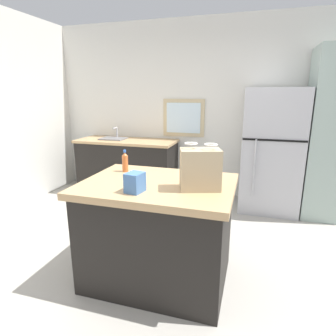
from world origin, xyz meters
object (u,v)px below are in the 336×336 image
(small_box, at_px, (135,182))
(bottle, at_px, (125,162))
(refrigerator, at_px, (271,151))
(kitchen_island, at_px, (158,231))
(tall_cabinet, at_px, (326,135))
(shopping_bag, at_px, (200,169))

(small_box, distance_m, bottle, 0.60)
(small_box, bearing_deg, refrigerator, 64.41)
(kitchen_island, height_order, bottle, bottle)
(refrigerator, distance_m, tall_cabinet, 0.70)
(small_box, height_order, bottle, bottle)
(tall_cabinet, relative_size, small_box, 14.70)
(kitchen_island, distance_m, shopping_bag, 0.72)
(refrigerator, distance_m, bottle, 2.27)
(kitchen_island, relative_size, shopping_bag, 3.51)
(kitchen_island, bearing_deg, tall_cabinet, 50.39)
(shopping_bag, relative_size, small_box, 2.41)
(refrigerator, bearing_deg, small_box, -115.59)
(refrigerator, height_order, tall_cabinet, tall_cabinet)
(bottle, bearing_deg, shopping_bag, -21.11)
(tall_cabinet, bearing_deg, bottle, -139.47)
(shopping_bag, distance_m, bottle, 0.84)
(tall_cabinet, bearing_deg, shopping_bag, -121.87)
(small_box, bearing_deg, kitchen_island, 72.40)
(refrigerator, relative_size, small_box, 11.40)
(small_box, relative_size, bottle, 0.71)
(shopping_bag, bearing_deg, refrigerator, 72.99)
(refrigerator, distance_m, small_box, 2.53)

